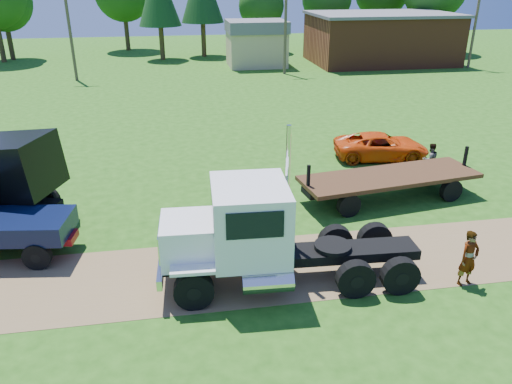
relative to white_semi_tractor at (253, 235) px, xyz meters
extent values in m
plane|color=#1E4C10|center=(3.03, 0.69, -1.74)|extent=(140.00, 140.00, 0.00)
cube|color=brown|center=(3.03, 0.69, -1.73)|extent=(120.00, 4.20, 0.01)
cube|color=black|center=(1.29, -0.03, -0.85)|extent=(8.35, 1.44, 0.33)
cylinder|color=black|center=(-1.97, -1.07, -1.13)|extent=(1.24, 0.44, 1.22)
cylinder|color=black|center=(-1.97, -1.07, -1.13)|extent=(0.45, 0.43, 0.43)
cylinder|color=black|center=(-1.86, 1.30, -1.13)|extent=(1.24, 0.44, 1.22)
cylinder|color=black|center=(-1.86, 1.30, -1.13)|extent=(0.45, 0.43, 0.43)
cylinder|color=black|center=(3.01, -1.30, -1.13)|extent=(1.24, 0.44, 1.22)
cylinder|color=black|center=(3.01, -1.30, -1.13)|extent=(0.45, 0.43, 0.43)
cylinder|color=black|center=(3.12, 1.07, -1.13)|extent=(1.24, 0.44, 1.22)
cylinder|color=black|center=(3.12, 1.07, -1.13)|extent=(0.45, 0.43, 0.43)
cylinder|color=black|center=(4.45, -1.36, -1.13)|extent=(1.24, 0.44, 1.22)
cylinder|color=black|center=(4.45, -1.36, -1.13)|extent=(0.45, 0.43, 0.43)
cylinder|color=black|center=(4.56, 1.01, -1.13)|extent=(1.24, 0.44, 1.22)
cylinder|color=black|center=(4.56, 1.01, -1.13)|extent=(0.45, 0.43, 0.43)
cube|color=silver|center=(-1.86, 0.11, -0.02)|extent=(2.08, 1.97, 1.33)
cube|color=silver|center=(-2.86, 0.16, -0.08)|extent=(0.17, 1.66, 1.11)
cube|color=silver|center=(-2.91, 0.16, -0.85)|extent=(0.28, 2.55, 0.33)
cube|color=silver|center=(-0.09, 0.03, 0.53)|extent=(2.45, 2.76, 2.33)
cube|color=black|center=(-1.23, 0.09, 1.03)|extent=(0.16, 2.22, 0.94)
cube|color=black|center=(-0.15, -1.31, 1.03)|extent=(1.66, 0.12, 0.83)
cube|color=black|center=(-0.03, 1.37, 1.03)|extent=(1.66, 0.12, 0.83)
cube|color=silver|center=(-1.97, -1.07, -0.41)|extent=(1.35, 0.56, 0.11)
cube|color=silver|center=(-1.86, 1.30, -0.41)|extent=(1.35, 0.56, 0.11)
cylinder|color=silver|center=(0.24, -1.26, -0.96)|extent=(1.58, 0.74, 0.66)
cylinder|color=silver|center=(1.21, 0.58, 0.81)|extent=(0.16, 0.16, 5.10)
cylinder|color=black|center=(2.62, -0.09, -0.60)|extent=(1.27, 1.27, 0.13)
cylinder|color=black|center=(-9.05, 6.96, -1.15)|extent=(1.24, 0.75, 1.18)
cylinder|color=black|center=(-9.05, 6.96, -1.15)|extent=(0.52, 0.51, 0.41)
cylinder|color=black|center=(-8.48, 4.37, -1.15)|extent=(1.24, 0.75, 1.18)
cylinder|color=black|center=(-8.48, 4.37, -1.15)|extent=(0.52, 0.51, 0.41)
cylinder|color=black|center=(-7.73, 6.49, -1.15)|extent=(1.24, 0.75, 1.18)
cylinder|color=black|center=(-7.73, 6.49, -1.15)|extent=(0.52, 0.51, 0.41)
cylinder|color=black|center=(-7.12, 2.01, -1.26)|extent=(0.99, 0.43, 0.96)
cylinder|color=black|center=(-7.12, 2.01, -1.26)|extent=(0.38, 0.37, 0.34)
cylinder|color=black|center=(-6.87, 3.82, -1.26)|extent=(0.99, 0.43, 0.96)
cylinder|color=black|center=(-6.87, 3.82, -1.26)|extent=(0.38, 0.37, 0.34)
cube|color=black|center=(-7.60, 3.00, -0.56)|extent=(3.29, 2.40, 0.70)
imported|color=#D6420A|center=(8.76, 10.56, -1.04)|extent=(5.28, 2.94, 1.40)
cube|color=#351A11|center=(7.02, 5.49, -0.69)|extent=(8.30, 3.54, 0.18)
cube|color=black|center=(7.02, 5.49, -0.94)|extent=(8.10, 2.14, 0.25)
cylinder|color=black|center=(4.68, 4.08, -1.24)|extent=(1.04, 0.44, 1.00)
cylinder|color=black|center=(4.38, 6.17, -1.24)|extent=(1.04, 0.44, 1.00)
cylinder|color=black|center=(9.65, 4.80, -1.24)|extent=(1.04, 0.44, 1.00)
cylinder|color=black|center=(9.35, 6.89, -1.24)|extent=(1.04, 0.44, 1.00)
cube|color=black|center=(3.14, 4.93, -0.18)|extent=(0.14, 0.14, 1.00)
cube|color=black|center=(10.89, 6.05, -0.18)|extent=(0.14, 0.14, 1.00)
imported|color=#999999|center=(6.78, -1.27, -0.79)|extent=(0.78, 0.60, 1.91)
imported|color=#999999|center=(10.17, 7.80, -0.90)|extent=(0.86, 0.69, 1.67)
cube|color=brown|center=(21.03, 40.69, 0.76)|extent=(15.00, 10.00, 5.00)
cube|color=#5C5C61|center=(21.03, 40.69, 3.41)|extent=(15.40, 10.40, 0.30)
cube|color=tan|center=(7.03, 40.69, 0.06)|extent=(6.00, 5.00, 3.60)
cube|color=#5C5C61|center=(7.03, 40.69, 2.36)|extent=(6.20, 5.40, 1.20)
cylinder|color=#4F3B2D|center=(-10.97, 35.69, 2.76)|extent=(0.28, 0.28, 9.00)
cylinder|color=#4F3B2D|center=(9.03, 35.69, 2.76)|extent=(0.28, 0.28, 9.00)
cylinder|color=#4F3B2D|center=(29.03, 35.69, 2.76)|extent=(0.28, 0.28, 9.00)
cylinder|color=#352715|center=(-20.19, 49.55, -0.06)|extent=(0.56, 0.56, 3.37)
sphere|color=#1D3F0F|center=(-20.19, 49.55, 4.52)|extent=(6.36, 6.36, 6.36)
cylinder|color=#352715|center=(-7.45, 55.19, 0.15)|extent=(0.56, 0.56, 3.79)
cylinder|color=#352715|center=(1.93, 48.36, 0.24)|extent=(0.56, 0.56, 3.96)
cylinder|color=#352715|center=(9.37, 50.91, -0.25)|extent=(0.56, 0.56, 2.98)
sphere|color=#1D3F0F|center=(9.37, 50.91, 3.80)|extent=(5.63, 5.63, 5.63)
cylinder|color=#352715|center=(18.14, 52.24, -0.06)|extent=(0.56, 0.56, 3.37)
cylinder|color=#352715|center=(30.23, 47.30, 0.31)|extent=(0.56, 0.56, 4.10)
cylinder|color=#352715|center=(-2.99, 46.71, 0.16)|extent=(0.56, 0.56, 3.80)
cylinder|color=#352715|center=(26.45, 54.49, 0.15)|extent=(0.56, 0.56, 3.78)
cylinder|color=#352715|center=(-20.73, 47.92, 0.16)|extent=(0.56, 0.56, 3.81)
camera|label=1|loc=(-2.22, -13.65, 7.59)|focal=35.00mm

